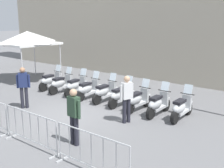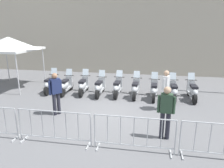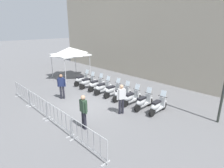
# 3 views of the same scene
# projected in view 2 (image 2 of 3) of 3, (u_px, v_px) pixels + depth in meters

# --- Properties ---
(ground_plane) EXTENTS (120.00, 120.00, 0.00)m
(ground_plane) POSITION_uv_depth(u_px,v_px,m) (109.00, 113.00, 8.73)
(ground_plane) COLOR slate
(building_facade) EXTENTS (28.07, 3.35, 10.47)m
(building_facade) POSITION_uv_depth(u_px,v_px,m) (131.00, 2.00, 15.59)
(building_facade) COLOR #B2A893
(building_facade) RESTS_ON ground
(motorcycle_0) EXTENTS (0.56, 1.73, 1.24)m
(motorcycle_0) POSITION_uv_depth(u_px,v_px,m) (51.00, 84.00, 11.35)
(motorcycle_0) COLOR black
(motorcycle_0) RESTS_ON ground
(motorcycle_1) EXTENTS (0.56, 1.72, 1.24)m
(motorcycle_1) POSITION_uv_depth(u_px,v_px,m) (66.00, 85.00, 11.10)
(motorcycle_1) COLOR black
(motorcycle_1) RESTS_ON ground
(motorcycle_2) EXTENTS (0.56, 1.73, 1.24)m
(motorcycle_2) POSITION_uv_depth(u_px,v_px,m) (83.00, 86.00, 11.07)
(motorcycle_2) COLOR black
(motorcycle_2) RESTS_ON ground
(motorcycle_3) EXTENTS (0.56, 1.72, 1.24)m
(motorcycle_3) POSITION_uv_depth(u_px,v_px,m) (100.00, 87.00, 10.80)
(motorcycle_3) COLOR black
(motorcycle_3) RESTS_ON ground
(motorcycle_4) EXTENTS (0.56, 1.72, 1.24)m
(motorcycle_4) POSITION_uv_depth(u_px,v_px,m) (118.00, 87.00, 10.76)
(motorcycle_4) COLOR black
(motorcycle_4) RESTS_ON ground
(motorcycle_5) EXTENTS (0.56, 1.72, 1.24)m
(motorcycle_5) POSITION_uv_depth(u_px,v_px,m) (135.00, 88.00, 10.57)
(motorcycle_5) COLOR black
(motorcycle_5) RESTS_ON ground
(motorcycle_6) EXTENTS (0.56, 1.72, 1.24)m
(motorcycle_6) POSITION_uv_depth(u_px,v_px,m) (154.00, 90.00, 10.32)
(motorcycle_6) COLOR black
(motorcycle_6) RESTS_ON ground
(motorcycle_7) EXTENTS (0.56, 1.73, 1.24)m
(motorcycle_7) POSITION_uv_depth(u_px,v_px,m) (173.00, 91.00, 10.19)
(motorcycle_7) COLOR black
(motorcycle_7) RESTS_ON ground
(motorcycle_8) EXTENTS (0.56, 1.73, 1.24)m
(motorcycle_8) POSITION_uv_depth(u_px,v_px,m) (193.00, 91.00, 10.15)
(motorcycle_8) COLOR black
(motorcycle_8) RESTS_ON ground
(barrier_segment_1) EXTENTS (2.32, 0.51, 1.07)m
(barrier_segment_1) POSITION_uv_depth(u_px,v_px,m) (54.00, 127.00, 6.36)
(barrier_segment_1) COLOR #B2B5B7
(barrier_segment_1) RESTS_ON ground
(barrier_segment_2) EXTENTS (2.32, 0.51, 1.07)m
(barrier_segment_2) POSITION_uv_depth(u_px,v_px,m) (134.00, 134.00, 5.95)
(barrier_segment_2) COLOR #B2B5B7
(barrier_segment_2) RESTS_ON ground
(officer_near_row_end) EXTENTS (0.55, 0.24, 1.73)m
(officer_near_row_end) POSITION_uv_depth(u_px,v_px,m) (166.00, 110.00, 6.51)
(officer_near_row_end) COLOR #23232D
(officer_near_row_end) RESTS_ON ground
(officer_mid_plaza) EXTENTS (0.33, 0.52, 1.73)m
(officer_mid_plaza) POSITION_uv_depth(u_px,v_px,m) (165.00, 88.00, 8.82)
(officer_mid_plaza) COLOR #23232D
(officer_mid_plaza) RESTS_ON ground
(officer_by_barriers) EXTENTS (0.40, 0.45, 1.73)m
(officer_by_barriers) POSITION_uv_depth(u_px,v_px,m) (56.00, 91.00, 8.35)
(officer_by_barriers) COLOR #23232D
(officer_by_barriers) RESTS_ON ground
(canopy_tent) EXTENTS (2.88, 2.88, 2.91)m
(canopy_tent) POSITION_uv_depth(u_px,v_px,m) (9.00, 44.00, 11.84)
(canopy_tent) COLOR silver
(canopy_tent) RESTS_ON ground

